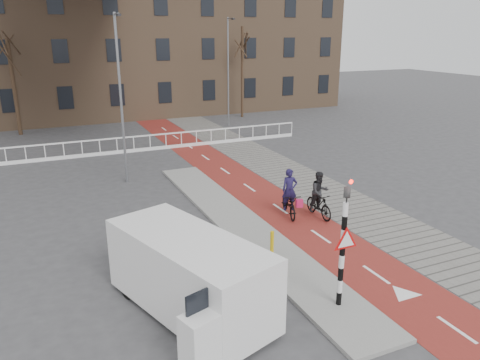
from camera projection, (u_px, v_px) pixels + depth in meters
name	position (u px, v px, depth m)	size (l,w,h in m)	color
ground	(316.00, 270.00, 14.43)	(120.00, 120.00, 0.00)	#38383A
bike_lane	(233.00, 176.00, 23.70)	(2.50, 60.00, 0.01)	maroon
sidewalk	(281.00, 170.00, 24.79)	(3.00, 60.00, 0.01)	slate
curb_island	(242.00, 225.00, 17.61)	(1.80, 16.00, 0.12)	gray
traffic_signal	(344.00, 240.00, 11.83)	(0.80, 0.80, 3.68)	black
bollard	(272.00, 243.00, 15.02)	(0.12, 0.12, 0.82)	#CAA10B
cyclist_near	(289.00, 200.00, 18.48)	(1.09, 1.93, 1.91)	black
cyclist_far	(319.00, 198.00, 18.29)	(0.78, 1.71, 1.85)	black
van	(190.00, 274.00, 11.96)	(3.41, 5.29, 2.12)	silver
railing	(82.00, 152.00, 27.16)	(28.00, 0.10, 0.99)	silver
townhouse_row	(77.00, 21.00, 38.68)	(46.00, 10.00, 15.90)	#7F6047
tree_mid	(14.00, 88.00, 32.19)	(0.27, 0.27, 6.58)	black
tree_right	(242.00, 73.00, 38.87)	(0.22, 0.22, 7.38)	black
streetlight_near	(121.00, 102.00, 21.57)	(0.12, 0.12, 7.82)	slate
streetlight_right	(228.00, 73.00, 35.22)	(0.12, 0.12, 7.98)	slate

